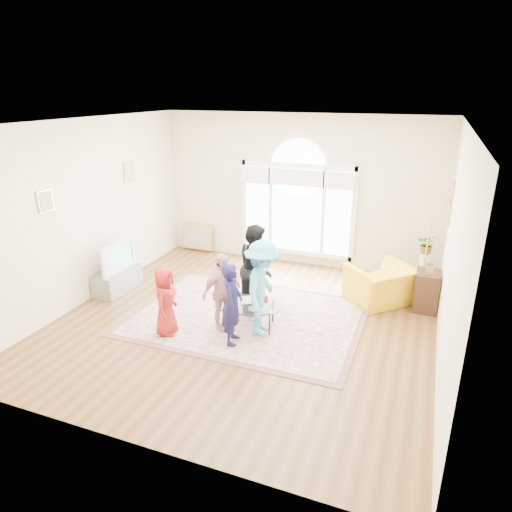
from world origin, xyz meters
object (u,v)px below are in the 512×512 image
at_px(area_rug, 247,317).
at_px(armchair, 381,285).
at_px(tv_console, 118,280).
at_px(coffee_table, 249,305).
at_px(television, 115,256).

xyz_separation_m(area_rug, armchair, (2.03, 1.41, 0.34)).
relative_size(tv_console, armchair, 0.94).
xyz_separation_m(tv_console, coffee_table, (2.89, -0.44, 0.19)).
relative_size(television, armchair, 0.93).
distance_m(tv_console, armchair, 4.93).
relative_size(area_rug, coffee_table, 2.80).
bearing_deg(armchair, area_rug, -9.89).
xyz_separation_m(television, armchair, (4.75, 1.26, -0.36)).
height_order(tv_console, armchair, armchair).
xyz_separation_m(area_rug, coffee_table, (0.15, -0.29, 0.39)).
height_order(area_rug, tv_console, tv_console).
height_order(area_rug, armchair, armchair).
xyz_separation_m(tv_console, television, (0.01, -0.00, 0.50)).
relative_size(area_rug, television, 3.64).
distance_m(area_rug, coffee_table, 0.51).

